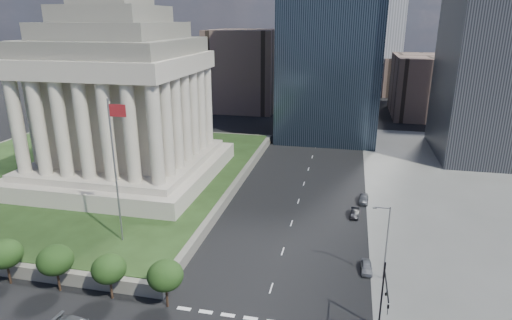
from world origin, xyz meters
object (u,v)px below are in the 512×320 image
(parked_sedan_near, at_px, (366,267))
(parked_sedan_far, at_px, (364,199))
(flagpole, at_px, (116,164))
(parked_sedan_mid, at_px, (355,213))
(war_memorial, at_px, (119,76))
(traffic_signal_ne, at_px, (384,296))
(street_lamp_north, at_px, (386,239))

(parked_sedan_near, relative_size, parked_sedan_far, 0.87)
(parked_sedan_near, height_order, parked_sedan_far, parked_sedan_far)
(flagpole, relative_size, parked_sedan_mid, 5.27)
(war_memorial, xyz_separation_m, parked_sedan_mid, (43.97, -5.15, -20.77))
(war_memorial, xyz_separation_m, traffic_signal_ne, (46.50, -34.30, -16.15))
(parked_sedan_far, bearing_deg, traffic_signal_ne, -84.60)
(parked_sedan_near, xyz_separation_m, parked_sedan_far, (0.03, 22.72, 0.10))
(war_memorial, relative_size, parked_sedan_mid, 10.27)
(war_memorial, bearing_deg, parked_sedan_mid, -6.68)
(street_lamp_north, height_order, parked_sedan_near, street_lamp_north)
(traffic_signal_ne, bearing_deg, parked_sedan_far, 91.62)
(war_memorial, distance_m, parked_sedan_far, 49.99)
(parked_sedan_near, xyz_separation_m, parked_sedan_mid, (-1.51, 16.48, 0.01))
(street_lamp_north, relative_size, parked_sedan_far, 2.39)
(war_memorial, distance_m, flagpole, 28.16)
(war_memorial, xyz_separation_m, parked_sedan_far, (45.50, 1.09, -20.69))
(parked_sedan_mid, height_order, parked_sedan_far, parked_sedan_far)
(street_lamp_north, bearing_deg, flagpole, -178.37)
(parked_sedan_far, bearing_deg, parked_sedan_near, -86.29)
(street_lamp_north, relative_size, parked_sedan_near, 2.77)
(traffic_signal_ne, height_order, parked_sedan_mid, traffic_signal_ne)
(traffic_signal_ne, bearing_deg, war_memorial, 143.58)
(traffic_signal_ne, height_order, parked_sedan_far, traffic_signal_ne)
(war_memorial, height_order, traffic_signal_ne, war_memorial)
(traffic_signal_ne, relative_size, parked_sedan_far, 1.92)
(street_lamp_north, bearing_deg, parked_sedan_near, 143.71)
(war_memorial, height_order, flagpole, war_memorial)
(parked_sedan_far, bearing_deg, street_lamp_north, -81.87)
(flagpole, height_order, traffic_signal_ne, flagpole)
(flagpole, distance_m, street_lamp_north, 35.95)
(street_lamp_north, relative_size, parked_sedan_mid, 2.63)
(street_lamp_north, bearing_deg, war_memorial, 154.08)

